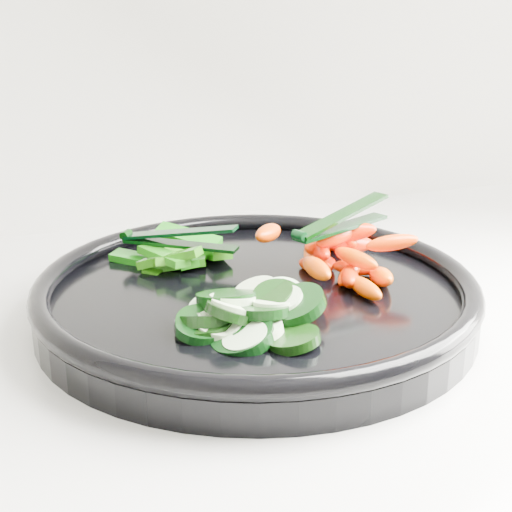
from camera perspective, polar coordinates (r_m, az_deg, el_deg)
name	(u,v)px	position (r m, az deg, el deg)	size (l,w,h in m)	color
veggie_tray	(256,294)	(0.61, 0.00, -3.08)	(0.38, 0.38, 0.04)	black
cucumber_pile	(241,315)	(0.54, -1.21, -4.77)	(0.13, 0.12, 0.04)	black
carrot_pile	(337,254)	(0.64, 6.53, 0.16)	(0.14, 0.17, 0.06)	#FA4500
pepper_pile	(175,256)	(0.67, -6.51, 0.04)	(0.11, 0.11, 0.04)	#0A700B
tong_carrot	(340,222)	(0.63, 6.72, 2.72)	(0.11, 0.06, 0.02)	black
tong_pepper	(176,238)	(0.66, -6.40, 1.43)	(0.10, 0.08, 0.02)	black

